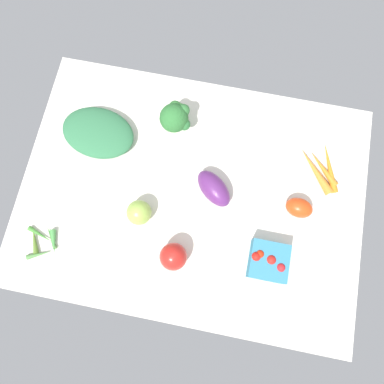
# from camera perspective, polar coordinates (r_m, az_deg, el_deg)

# --- Properties ---
(tablecloth) EXTENTS (1.04, 0.76, 0.02)m
(tablecloth) POSITION_cam_1_polar(r_m,az_deg,el_deg) (1.11, 0.00, -0.38)
(tablecloth) COLOR silver
(tablecloth) RESTS_ON ground
(heirloom_tomato_green) EXTENTS (0.07, 0.07, 0.07)m
(heirloom_tomato_green) POSITION_cam_1_polar(r_m,az_deg,el_deg) (1.06, -8.33, -3.21)
(heirloom_tomato_green) COLOR #96BA4C
(heirloom_tomato_green) RESTS_ON tablecloth
(carrot_bunch) EXTENTS (0.14, 0.17, 0.03)m
(carrot_bunch) POSITION_cam_1_polar(r_m,az_deg,el_deg) (1.18, 19.69, 3.46)
(carrot_bunch) COLOR orange
(carrot_bunch) RESTS_ON tablecloth
(roma_tomato) EXTENTS (0.09, 0.07, 0.06)m
(roma_tomato) POSITION_cam_1_polar(r_m,az_deg,el_deg) (1.11, 16.50, -2.39)
(roma_tomato) COLOR #E24317
(roma_tomato) RESTS_ON tablecloth
(berry_basket) EXTENTS (0.11, 0.11, 0.06)m
(berry_basket) POSITION_cam_1_polar(r_m,az_deg,el_deg) (1.07, 11.93, -10.59)
(berry_basket) COLOR teal
(berry_basket) RESTS_ON tablecloth
(eggplant) EXTENTS (0.14, 0.14, 0.07)m
(eggplant) POSITION_cam_1_polar(r_m,az_deg,el_deg) (1.07, 3.45, 0.57)
(eggplant) COLOR #5C276B
(eggplant) RESTS_ON tablecloth
(okra_pile) EXTENTS (0.11, 0.11, 0.02)m
(okra_pile) POSITION_cam_1_polar(r_m,az_deg,el_deg) (1.15, -22.29, -7.22)
(okra_pile) COLOR #4D803C
(okra_pile) RESTS_ON tablecloth
(broccoli_head) EXTENTS (0.10, 0.10, 0.11)m
(broccoli_head) POSITION_cam_1_polar(r_m,az_deg,el_deg) (1.11, -2.63, 11.69)
(broccoli_head) COLOR #9FC781
(broccoli_head) RESTS_ON tablecloth
(leafy_greens_clump) EXTENTS (0.25, 0.19, 0.05)m
(leafy_greens_clump) POSITION_cam_1_polar(r_m,az_deg,el_deg) (1.17, -14.57, 9.04)
(leafy_greens_clump) COLOR #317148
(leafy_greens_clump) RESTS_ON tablecloth
(bell_pepper_red) EXTENTS (0.11, 0.11, 0.08)m
(bell_pepper_red) POSITION_cam_1_polar(r_m,az_deg,el_deg) (1.03, -2.96, -10.12)
(bell_pepper_red) COLOR red
(bell_pepper_red) RESTS_ON tablecloth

